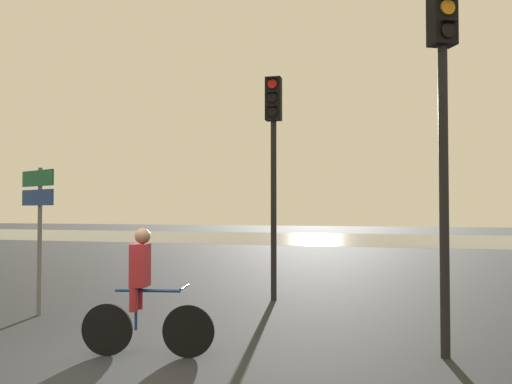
# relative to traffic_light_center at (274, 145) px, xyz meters

# --- Properties ---
(ground_plane) EXTENTS (120.00, 120.00, 0.00)m
(ground_plane) POSITION_rel_traffic_light_center_xyz_m (-0.64, -5.75, -3.19)
(ground_plane) COLOR black
(water_strip) EXTENTS (80.00, 16.00, 0.01)m
(water_strip) POSITION_rel_traffic_light_center_xyz_m (-0.64, 25.59, -3.19)
(water_strip) COLOR slate
(water_strip) RESTS_ON ground
(traffic_light_center) EXTENTS (0.34, 0.35, 4.60)m
(traffic_light_center) POSITION_rel_traffic_light_center_xyz_m (0.00, 0.00, 0.00)
(traffic_light_center) COLOR black
(traffic_light_center) RESTS_ON ground
(traffic_light_near_right) EXTENTS (0.40, 0.42, 4.84)m
(traffic_light_near_right) POSITION_rel_traffic_light_center_xyz_m (3.32, -3.72, 0.15)
(traffic_light_near_right) COLOR black
(traffic_light_near_right) RESTS_ON ground
(direction_sign_post) EXTENTS (1.01, 0.48, 2.60)m
(direction_sign_post) POSITION_rel_traffic_light_center_xyz_m (-3.48, -2.89, -1.40)
(direction_sign_post) COLOR slate
(direction_sign_post) RESTS_ON ground
(cyclist) EXTENTS (1.68, 0.53, 1.62)m
(cyclist) POSITION_rel_traffic_light_center_xyz_m (-0.33, -4.83, -2.37)
(cyclist) COLOR black
(cyclist) RESTS_ON ground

